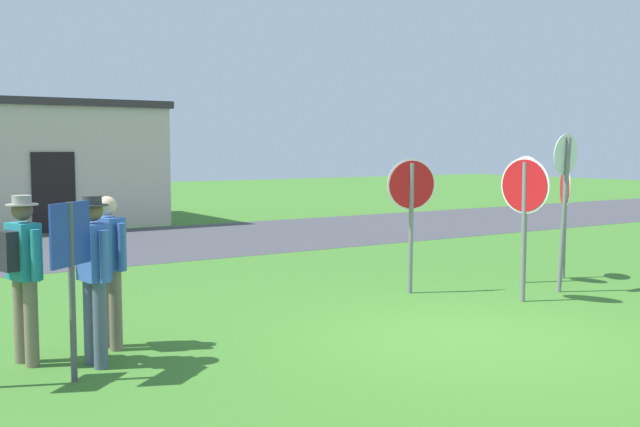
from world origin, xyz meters
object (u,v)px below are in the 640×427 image
at_px(person_with_sunhat, 107,261).
at_px(stop_sign_rear_left, 525,198).
at_px(person_holding_notes, 94,270).
at_px(stop_sign_low_front, 565,188).
at_px(info_panel_leftmost, 71,259).
at_px(stop_sign_far_back, 565,204).
at_px(stop_sign_center_cluster, 411,202).
at_px(stop_sign_tallest, 524,203).
at_px(person_near_signs, 22,267).

bearing_deg(person_with_sunhat, stop_sign_rear_left, 2.99).
xyz_separation_m(stop_sign_rear_left, person_holding_notes, (-7.34, -0.95, -0.41)).
height_order(stop_sign_low_front, info_panel_leftmost, stop_sign_low_front).
xyz_separation_m(stop_sign_rear_left, stop_sign_far_back, (0.88, -0.08, -0.13)).
height_order(stop_sign_rear_left, stop_sign_low_front, stop_sign_low_front).
bearing_deg(info_panel_leftmost, stop_sign_center_cluster, 16.73).
bearing_deg(person_with_sunhat, stop_sign_center_cluster, 7.84).
relative_size(stop_sign_low_front, stop_sign_far_back, 1.29).
relative_size(stop_sign_far_back, stop_sign_center_cluster, 0.92).
xyz_separation_m(stop_sign_tallest, stop_sign_center_cluster, (-0.94, 1.37, -0.02)).
relative_size(stop_sign_far_back, person_near_signs, 1.08).
relative_size(stop_sign_low_front, stop_sign_center_cluster, 1.18).
bearing_deg(stop_sign_far_back, stop_sign_rear_left, 175.12).
bearing_deg(stop_sign_far_back, stop_sign_center_cluster, 172.87).
distance_m(person_holding_notes, info_panel_leftmost, 0.55).
distance_m(stop_sign_rear_left, stop_sign_center_cluster, 2.17).
xyz_separation_m(stop_sign_tallest, stop_sign_low_front, (1.05, 0.15, 0.18)).
height_order(stop_sign_far_back, person_near_signs, stop_sign_far_back).
height_order(person_near_signs, info_panel_leftmost, person_near_signs).
height_order(person_near_signs, person_holding_notes, same).
relative_size(stop_sign_tallest, person_with_sunhat, 1.23).
distance_m(stop_sign_rear_left, stop_sign_far_back, 0.89).
relative_size(stop_sign_rear_left, person_near_signs, 1.20).
xyz_separation_m(stop_sign_tallest, info_panel_leftmost, (-6.46, -0.29, -0.24)).
height_order(stop_sign_low_front, person_with_sunhat, stop_sign_low_front).
bearing_deg(stop_sign_center_cluster, person_with_sunhat, -172.16).
bearing_deg(info_panel_leftmost, stop_sign_tallest, 2.55).
xyz_separation_m(stop_sign_rear_left, person_with_sunhat, (-7.03, -0.37, -0.41)).
relative_size(stop_sign_rear_left, person_holding_notes, 1.20).
height_order(stop_sign_rear_left, person_holding_notes, stop_sign_rear_left).
distance_m(stop_sign_far_back, person_with_sunhat, 7.92).
distance_m(stop_sign_tallest, stop_sign_rear_left, 1.61).
xyz_separation_m(stop_sign_far_back, person_with_sunhat, (-7.91, -0.29, -0.28)).
relative_size(stop_sign_tallest, stop_sign_far_back, 1.11).
bearing_deg(person_holding_notes, stop_sign_tallest, -1.06).
relative_size(person_with_sunhat, person_holding_notes, 0.97).
bearing_deg(stop_sign_tallest, stop_sign_rear_left, 41.35).
distance_m(stop_sign_center_cluster, info_panel_leftmost, 5.76).
distance_m(stop_sign_rear_left, info_panel_leftmost, 7.79).
bearing_deg(stop_sign_tallest, person_holding_notes, 178.94).
bearing_deg(stop_sign_far_back, info_panel_leftmost, -171.50).
bearing_deg(stop_sign_far_back, person_holding_notes, -173.91).
relative_size(stop_sign_low_front, person_near_signs, 1.39).
bearing_deg(info_panel_leftmost, person_with_sunhat, 56.95).
xyz_separation_m(stop_sign_center_cluster, info_panel_leftmost, (-5.51, -1.66, -0.22)).
bearing_deg(stop_sign_tallest, stop_sign_low_front, 8.31).
distance_m(person_near_signs, person_with_sunhat, 0.92).
relative_size(stop_sign_far_back, info_panel_leftmost, 1.10).
height_order(stop_sign_rear_left, info_panel_leftmost, stop_sign_rear_left).
relative_size(stop_sign_rear_left, stop_sign_center_cluster, 1.02).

